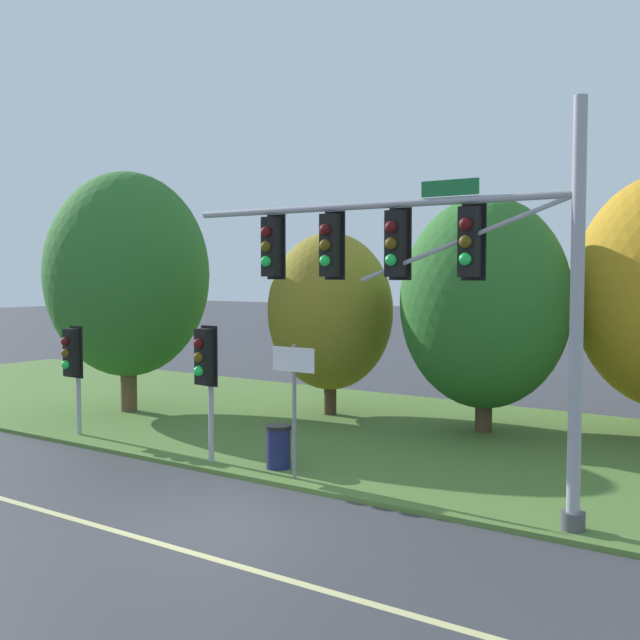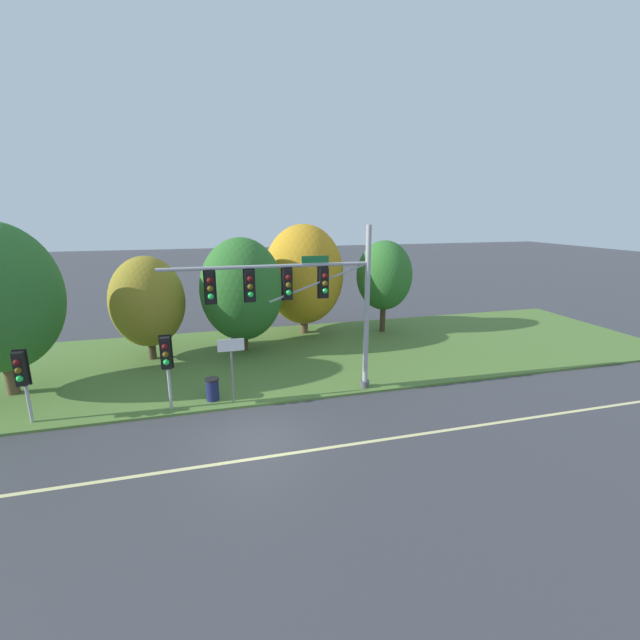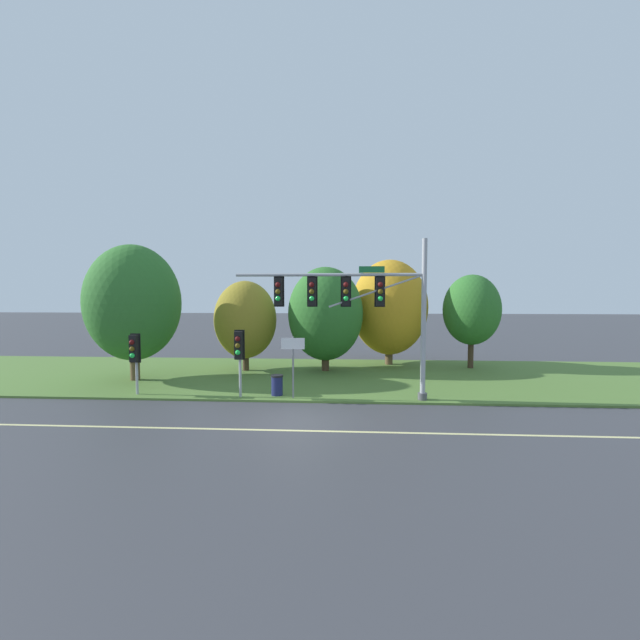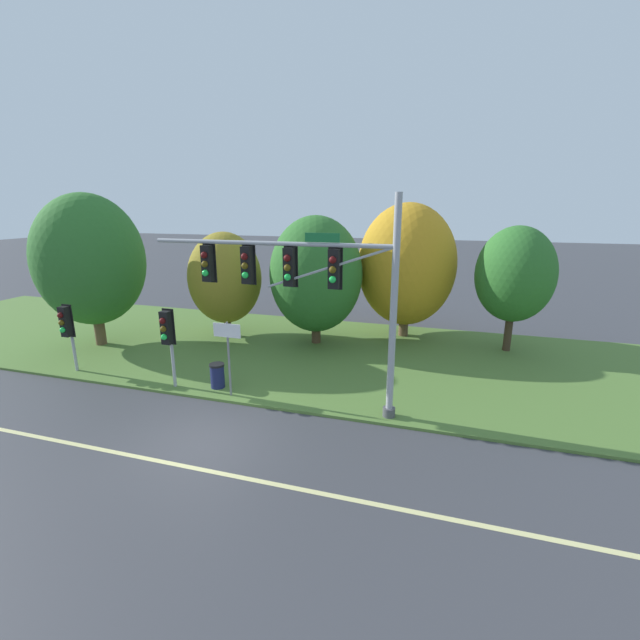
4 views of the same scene
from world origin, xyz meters
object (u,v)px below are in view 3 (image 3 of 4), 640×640
(tree_nearest_road, at_px, (133,303))
(tree_tall_centre, at_px, (472,310))
(route_sign_post, at_px, (293,356))
(tree_behind_signpost, at_px, (325,314))
(tree_left_of_mast, at_px, (245,320))
(traffic_signal_mast, at_px, (359,301))
(trash_bin, at_px, (277,385))
(pedestrian_signal_further_along, at_px, (239,349))
(tree_mid_verge, at_px, (389,307))
(pedestrian_signal_near_kerb, at_px, (134,352))

(tree_nearest_road, bearing_deg, tree_tall_centre, 14.34)
(route_sign_post, bearing_deg, tree_behind_signpost, 80.87)
(tree_left_of_mast, height_order, tree_tall_centre, tree_tall_centre)
(tree_behind_signpost, xyz_separation_m, tree_tall_centre, (8.94, 1.48, 0.19))
(traffic_signal_mast, xyz_separation_m, trash_bin, (-3.68, 0.42, -3.85))
(route_sign_post, distance_m, tree_nearest_road, 9.83)
(traffic_signal_mast, relative_size, pedestrian_signal_further_along, 2.77)
(tree_behind_signpost, distance_m, tree_mid_verge, 4.73)
(tree_tall_centre, relative_size, trash_bin, 6.20)
(pedestrian_signal_further_along, xyz_separation_m, tree_mid_verge, (7.50, 9.31, 1.52))
(traffic_signal_mast, distance_m, tree_tall_centre, 10.89)
(traffic_signal_mast, relative_size, tree_behind_signpost, 1.36)
(tree_behind_signpost, bearing_deg, tree_nearest_road, -161.45)
(pedestrian_signal_near_kerb, distance_m, tree_behind_signpost, 10.77)
(pedestrian_signal_near_kerb, distance_m, trash_bin, 6.65)
(tree_behind_signpost, height_order, trash_bin, tree_behind_signpost)
(tree_tall_centre, bearing_deg, pedestrian_signal_near_kerb, -154.82)
(pedestrian_signal_near_kerb, distance_m, tree_left_of_mast, 7.41)
(tree_nearest_road, distance_m, tree_mid_verge, 15.22)
(tree_behind_signpost, bearing_deg, traffic_signal_mast, -75.02)
(pedestrian_signal_near_kerb, height_order, route_sign_post, pedestrian_signal_near_kerb)
(tree_nearest_road, distance_m, tree_left_of_mast, 6.21)
(tree_left_of_mast, relative_size, tree_behind_signpost, 0.87)
(pedestrian_signal_near_kerb, relative_size, trash_bin, 3.03)
(traffic_signal_mast, xyz_separation_m, tree_nearest_road, (-11.82, 3.32, -0.20))
(tree_left_of_mast, height_order, tree_mid_verge, tree_mid_verge)
(tree_tall_centre, distance_m, trash_bin, 13.68)
(route_sign_post, xyz_separation_m, tree_left_of_mast, (-3.68, 6.52, 1.18))
(tree_left_of_mast, bearing_deg, route_sign_post, -60.53)
(pedestrian_signal_near_kerb, distance_m, tree_tall_centre, 19.18)
(pedestrian_signal_near_kerb, relative_size, tree_nearest_road, 0.39)
(tree_behind_signpost, bearing_deg, tree_mid_verge, 31.74)
(tree_nearest_road, relative_size, tree_tall_centre, 1.25)
(pedestrian_signal_further_along, bearing_deg, tree_left_of_mast, 101.04)
(tree_left_of_mast, xyz_separation_m, tree_tall_centre, (13.71, 1.73, 0.55))
(traffic_signal_mast, xyz_separation_m, pedestrian_signal_further_along, (-5.27, -0.14, -2.14))
(tree_nearest_road, distance_m, tree_tall_centre, 19.59)
(pedestrian_signal_further_along, relative_size, tree_tall_centre, 0.52)
(tree_nearest_road, bearing_deg, tree_behind_signpost, 18.55)
(route_sign_post, height_order, trash_bin, route_sign_post)
(traffic_signal_mast, xyz_separation_m, pedestrian_signal_near_kerb, (-10.14, 0.04, -2.32))
(route_sign_post, bearing_deg, tree_tall_centre, 39.44)
(pedestrian_signal_near_kerb, xyz_separation_m, tree_left_of_mast, (3.58, 6.40, 1.05))
(tree_nearest_road, bearing_deg, pedestrian_signal_further_along, -27.90)
(traffic_signal_mast, distance_m, route_sign_post, 3.78)
(pedestrian_signal_near_kerb, height_order, tree_left_of_mast, tree_left_of_mast)
(traffic_signal_mast, relative_size, tree_left_of_mast, 1.56)
(tree_left_of_mast, relative_size, trash_bin, 5.77)
(traffic_signal_mast, bearing_deg, tree_left_of_mast, 135.53)
(traffic_signal_mast, bearing_deg, pedestrian_signal_further_along, -178.44)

